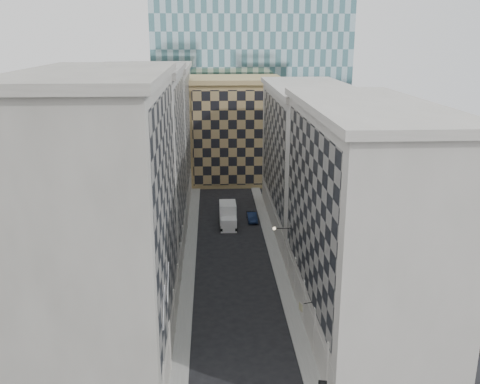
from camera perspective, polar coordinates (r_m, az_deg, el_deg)
name	(u,v)px	position (r m, az deg, el deg)	size (l,w,h in m)	color
sidewalk_west	(189,260)	(65.04, -5.41, -7.27)	(1.50, 100.00, 0.15)	gray
sidewalk_east	(276,258)	(65.43, 3.89, -7.09)	(1.50, 100.00, 0.15)	gray
bldg_left_a	(106,223)	(43.80, -14.12, -3.20)	(10.80, 22.80, 23.70)	gray
bldg_left_b	(140,164)	(64.80, -10.57, 2.93)	(10.80, 22.80, 22.70)	gray
bldg_left_c	(158,135)	(86.30, -8.76, 6.04)	(10.80, 22.80, 21.70)	gray
bldg_right_a	(361,219)	(49.08, 12.78, -2.82)	(10.80, 26.80, 20.70)	#B5B1A6
bldg_right_b	(308,157)	(74.54, 7.24, 3.68)	(10.80, 28.80, 19.70)	#B5B1A6
tan_block	(235,129)	(98.92, -0.54, 6.73)	(16.80, 14.80, 18.80)	tan
church_tower	(222,30)	(111.52, -1.98, 16.87)	(7.20, 7.20, 51.50)	#2C2622
flagpoles_left	(166,294)	(40.04, -7.92, -10.72)	(0.10, 6.33, 2.33)	gray
bracket_lamp	(276,228)	(57.52, 3.85, -3.90)	(1.98, 0.36, 0.36)	black
box_truck	(228,216)	(75.92, -1.29, -2.60)	(2.36, 5.75, 3.15)	silver
dark_car	(252,217)	(77.92, 1.28, -2.66)	(1.36, 3.91, 1.29)	#0E1A36
shop_sign	(301,307)	(46.98, 6.57, -12.06)	(1.07, 0.64, 0.73)	black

